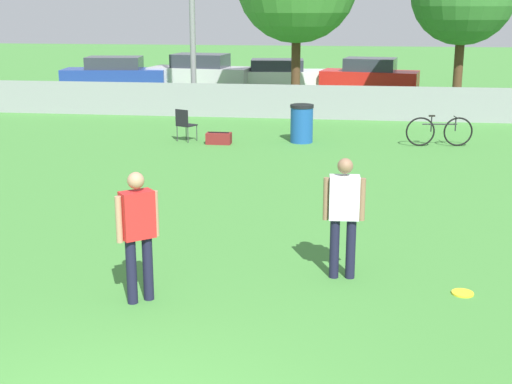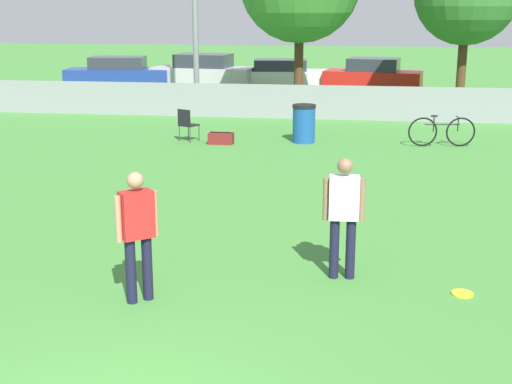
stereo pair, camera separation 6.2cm
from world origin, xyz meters
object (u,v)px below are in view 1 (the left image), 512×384
(bicycle_sideline, at_px, (439,131))
(parked_car_red, at_px, (370,76))
(folding_chair_sideline, at_px, (185,123))
(frisbee_disc, at_px, (463,293))
(parked_car_silver, at_px, (201,72))
(player_receiver_white, at_px, (344,210))
(gear_bag_sideline, at_px, (219,138))
(parked_car_white, at_px, (277,75))
(parked_car_blue, at_px, (115,73))
(player_thrower_red, at_px, (138,228))
(trash_bin, at_px, (302,123))

(bicycle_sideline, distance_m, parked_car_red, 11.92)
(folding_chair_sideline, height_order, parked_car_red, parked_car_red)
(frisbee_disc, xyz_separation_m, parked_car_silver, (-8.17, 21.89, 0.72))
(player_receiver_white, height_order, folding_chair_sideline, player_receiver_white)
(frisbee_disc, height_order, folding_chair_sideline, folding_chair_sideline)
(folding_chair_sideline, relative_size, parked_car_silver, 0.19)
(player_receiver_white, relative_size, gear_bag_sideline, 2.54)
(parked_car_white, bearing_deg, frisbee_disc, -83.38)
(folding_chair_sideline, bearing_deg, parked_car_blue, -36.65)
(player_thrower_red, xyz_separation_m, frisbee_disc, (4.04, 0.78, -0.95))
(player_receiver_white, height_order, frisbee_disc, player_receiver_white)
(parked_car_silver, bearing_deg, bicycle_sideline, -46.12)
(bicycle_sideline, height_order, parked_car_white, parked_car_white)
(folding_chair_sideline, relative_size, parked_car_red, 0.21)
(frisbee_disc, xyz_separation_m, folding_chair_sideline, (-5.99, 9.79, 0.49))
(bicycle_sideline, relative_size, parked_car_blue, 0.37)
(player_receiver_white, distance_m, frisbee_disc, 1.86)
(frisbee_disc, bearing_deg, parked_car_white, 102.26)
(folding_chair_sideline, xyz_separation_m, gear_bag_sideline, (0.97, -0.21, -0.36))
(player_thrower_red, xyz_separation_m, parked_car_white, (-0.82, 23.15, -0.33))
(player_receiver_white, bearing_deg, folding_chair_sideline, 111.61)
(player_thrower_red, bearing_deg, parked_car_blue, 69.43)
(parked_car_blue, distance_m, parked_car_silver, 3.77)
(folding_chair_sideline, height_order, parked_car_white, parked_car_white)
(parked_car_silver, bearing_deg, parked_car_blue, -167.02)
(player_thrower_red, height_order, bicycle_sideline, player_thrower_red)
(trash_bin, bearing_deg, gear_bag_sideline, -166.25)
(frisbee_disc, xyz_separation_m, trash_bin, (-2.85, 10.11, 0.50))
(trash_bin, bearing_deg, bicycle_sideline, -0.50)
(trash_bin, bearing_deg, player_thrower_red, -96.19)
(bicycle_sideline, bearing_deg, parked_car_blue, 130.46)
(bicycle_sideline, xyz_separation_m, parked_car_red, (-1.63, 11.80, 0.28))
(player_receiver_white, height_order, trash_bin, player_receiver_white)
(player_thrower_red, bearing_deg, parked_car_red, 42.01)
(player_thrower_red, xyz_separation_m, parked_car_blue, (-7.88, 22.27, -0.29))
(gear_bag_sideline, relative_size, parked_car_blue, 0.14)
(player_thrower_red, bearing_deg, gear_bag_sideline, 55.36)
(parked_car_silver, bearing_deg, parked_car_red, 6.76)
(trash_bin, distance_m, parked_car_blue, 14.54)
(bicycle_sideline, bearing_deg, player_thrower_red, -121.34)
(folding_chair_sideline, relative_size, bicycle_sideline, 0.51)
(player_receiver_white, relative_size, parked_car_silver, 0.36)
(folding_chair_sideline, bearing_deg, parked_car_white, -68.66)
(trash_bin, bearing_deg, parked_car_red, 80.46)
(gear_bag_sideline, distance_m, parked_car_white, 12.80)
(player_thrower_red, distance_m, parked_car_blue, 23.62)
(trash_bin, relative_size, parked_car_white, 0.23)
(player_receiver_white, xyz_separation_m, parked_car_silver, (-6.61, 21.52, -0.23))
(parked_car_red, bearing_deg, parked_car_white, -177.58)
(parked_car_white, bearing_deg, parked_car_blue, -178.52)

